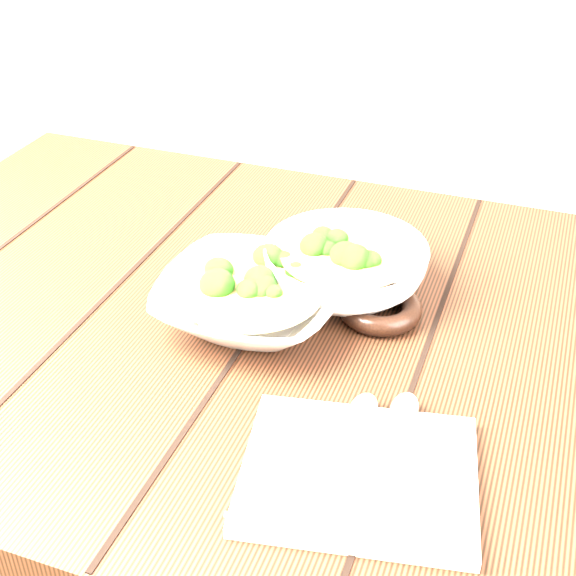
{
  "coord_description": "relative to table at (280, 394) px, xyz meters",
  "views": [
    {
      "loc": [
        0.28,
        -0.74,
        1.31
      ],
      "look_at": [
        0.01,
        -0.01,
        0.8
      ],
      "focal_mm": 50.0,
      "sensor_mm": 36.0,
      "label": 1
    }
  ],
  "objects": [
    {
      "name": "napkin",
      "position": [
        0.16,
        -0.22,
        0.13
      ],
      "size": [
        0.25,
        0.21,
        0.01
      ],
      "primitive_type": "cube",
      "rotation": [
        0.0,
        0.0,
        0.18
      ],
      "color": "#BAAD9A",
      "rests_on": "table"
    },
    {
      "name": "spoon_right",
      "position": [
        0.18,
        -0.16,
        0.13
      ],
      "size": [
        0.03,
        0.18,
        0.01
      ],
      "color": "#B0AA9B",
      "rests_on": "napkin"
    },
    {
      "name": "soup_bowl_back",
      "position": [
        0.06,
        0.09,
        0.16
      ],
      "size": [
        0.22,
        0.22,
        0.07
      ],
      "color": "silver",
      "rests_on": "table"
    },
    {
      "name": "trivet",
      "position": [
        0.11,
        0.04,
        0.13
      ],
      "size": [
        0.13,
        0.13,
        0.02
      ],
      "primitive_type": "torus",
      "rotation": [
        0.0,
        0.0,
        0.32
      ],
      "color": "black",
      "rests_on": "table"
    },
    {
      "name": "spoon_left",
      "position": [
        0.14,
        -0.17,
        0.13
      ],
      "size": [
        0.03,
        0.18,
        0.01
      ],
      "color": "#B0AA9B",
      "rests_on": "napkin"
    },
    {
      "name": "table",
      "position": [
        0.0,
        0.0,
        0.0
      ],
      "size": [
        1.2,
        0.8,
        0.75
      ],
      "color": "#391C10",
      "rests_on": "ground"
    },
    {
      "name": "soup_bowl_front",
      "position": [
        -0.03,
        -0.01,
        0.15
      ],
      "size": [
        0.23,
        0.23,
        0.06
      ],
      "color": "silver",
      "rests_on": "table"
    }
  ]
}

